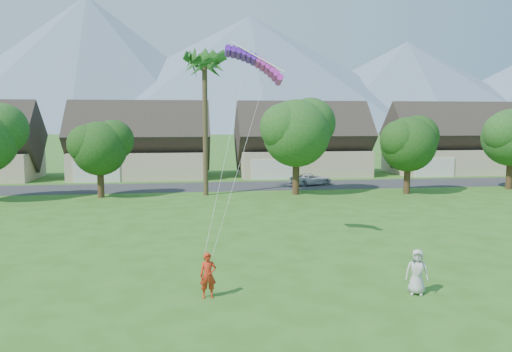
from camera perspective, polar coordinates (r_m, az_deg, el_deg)
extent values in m
plane|color=#2D6019|center=(17.10, 4.63, -16.69)|extent=(500.00, 500.00, 0.00)
cube|color=#2D2D30|center=(49.92, -3.65, -1.20)|extent=(90.00, 7.00, 0.01)
imported|color=red|center=(19.27, -5.51, -11.24)|extent=(0.65, 0.45, 1.73)
imported|color=#B9B9B5|center=(20.51, 17.92, -10.38)|extent=(1.00, 0.82, 1.76)
imported|color=silver|center=(51.22, 6.33, -0.35)|extent=(4.73, 3.27, 1.20)
cone|color=slate|center=(281.56, -18.54, 12.01)|extent=(190.00, 190.00, 70.00)
cone|color=slate|center=(278.42, -0.70, 11.58)|extent=(240.00, 240.00, 62.00)
cone|color=slate|center=(302.28, 16.76, 9.77)|extent=(200.00, 200.00, 50.00)
cube|color=beige|center=(58.85, -13.05, 1.30)|extent=(15.00, 8.00, 3.00)
cube|color=#382D28|center=(58.65, -13.13, 4.49)|extent=(15.75, 8.15, 8.15)
cube|color=silver|center=(55.46, -17.76, 0.42)|extent=(4.80, 0.12, 2.20)
cube|color=beige|center=(60.09, 5.30, 1.54)|extent=(15.00, 8.00, 3.00)
cube|color=#382D28|center=(59.89, 5.33, 4.68)|extent=(15.75, 8.15, 8.15)
cube|color=silver|center=(55.35, 1.99, 0.72)|extent=(4.80, 0.12, 2.20)
cube|color=beige|center=(66.94, 21.37, 1.63)|extent=(15.00, 8.00, 3.00)
cube|color=#382D28|center=(66.76, 21.49, 4.44)|extent=(15.75, 8.15, 8.15)
cube|color=silver|center=(61.43, 19.75, 0.92)|extent=(4.80, 0.12, 2.20)
cylinder|color=#47301C|center=(44.86, -17.31, -0.97)|extent=(0.56, 0.56, 2.18)
sphere|color=#214916|center=(44.58, -17.45, 3.02)|extent=(4.62, 4.62, 4.62)
cylinder|color=#47301C|center=(44.67, 4.58, -0.31)|extent=(0.62, 0.62, 2.82)
sphere|color=#214916|center=(44.37, 4.63, 4.89)|extent=(5.98, 5.98, 5.98)
cylinder|color=#47301C|center=(46.91, 16.87, -0.56)|extent=(0.58, 0.58, 2.30)
sphere|color=#214916|center=(46.63, 17.00, 3.49)|extent=(4.90, 4.90, 4.90)
cylinder|color=#47301C|center=(53.62, 26.97, 0.01)|extent=(0.60, 0.60, 2.56)
sphere|color=#214916|center=(53.37, 27.17, 3.94)|extent=(5.44, 5.44, 5.44)
cylinder|color=#4C3D26|center=(43.87, -5.82, 5.57)|extent=(0.44, 0.44, 12.00)
sphere|color=#286021|center=(44.22, -5.92, 13.76)|extent=(3.00, 3.00, 3.00)
cube|color=#6019BF|center=(25.53, -1.80, 13.04)|extent=(1.74, 1.26, 0.50)
cube|color=#D327BD|center=(25.74, 1.83, 12.98)|extent=(1.74, 1.26, 0.50)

